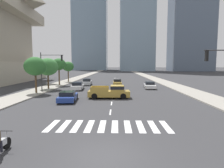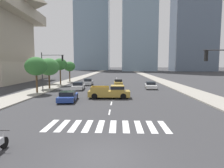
{
  "view_description": "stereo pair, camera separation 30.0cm",
  "coord_description": "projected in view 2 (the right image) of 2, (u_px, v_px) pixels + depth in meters",
  "views": [
    {
      "loc": [
        0.56,
        -8.47,
        4.28
      ],
      "look_at": [
        0.0,
        14.46,
        2.0
      ],
      "focal_mm": 30.17,
      "sensor_mm": 36.0,
      "label": 1
    },
    {
      "loc": [
        0.86,
        -8.46,
        4.28
      ],
      "look_at": [
        0.0,
        14.46,
        2.0
      ],
      "focal_mm": 30.17,
      "sensor_mm": 36.0,
      "label": 2
    }
  ],
  "objects": [
    {
      "name": "sidewalk_east",
      "position": [
        176.0,
        86.0,
        38.22
      ],
      "size": [
        4.0,
        260.0,
        0.15
      ],
      "primitive_type": "cube",
      "color": "gray",
      "rests_on": "ground"
    },
    {
      "name": "street_tree_nearest",
      "position": [
        36.0,
        66.0,
        28.35
      ],
      "size": [
        3.28,
        3.28,
        5.39
      ],
      "color": "#4C3823",
      "rests_on": "sidewalk_west"
    },
    {
      "name": "lane_divider_center",
      "position": [
        115.0,
        85.0,
        41.14
      ],
      "size": [
        0.14,
        50.0,
        0.01
      ],
      "color": "silver",
      "rests_on": "ground"
    },
    {
      "name": "pickup_truck",
      "position": [
        111.0,
        92.0,
        24.64
      ],
      "size": [
        5.42,
        2.1,
        1.67
      ],
      "rotation": [
        0.0,
        0.0,
        0.02
      ],
      "color": "#B28E38",
      "rests_on": "ground"
    },
    {
      "name": "sidewalk_west",
      "position": [
        55.0,
        86.0,
        39.16
      ],
      "size": [
        4.0,
        260.0,
        0.15
      ],
      "primitive_type": "cube",
      "color": "gray",
      "rests_on": "ground"
    },
    {
      "name": "ground_plane",
      "position": [
        100.0,
        156.0,
        8.87
      ],
      "size": [
        800.0,
        800.0,
        0.0
      ],
      "primitive_type": "plane",
      "color": "#333335"
    },
    {
      "name": "street_tree_fourth",
      "position": [
        70.0,
        67.0,
        47.43
      ],
      "size": [
        2.85,
        2.85,
        5.07
      ],
      "color": "#4C3823",
      "rests_on": "sidewalk_west"
    },
    {
      "name": "sedan_silver_2",
      "position": [
        88.0,
        82.0,
        41.06
      ],
      "size": [
        1.96,
        4.45,
        1.37
      ],
      "rotation": [
        0.0,
        0.0,
        1.62
      ],
      "color": "#B7BABF",
      "rests_on": "ground"
    },
    {
      "name": "crosswalk_near",
      "position": [
        107.0,
        126.0,
        13.3
      ],
      "size": [
        8.55,
        2.75,
        0.01
      ],
      "color": "silver",
      "rests_on": "ground"
    },
    {
      "name": "office_tower_right_skyline",
      "position": [
        194.0,
        14.0,
        137.79
      ],
      "size": [
        29.57,
        20.26,
        96.51
      ],
      "color": "slate",
      "rests_on": "ground"
    },
    {
      "name": "sedan_blue_0",
      "position": [
        68.0,
        96.0,
        22.55
      ],
      "size": [
        2.27,
        4.41,
        1.19
      ],
      "rotation": [
        0.0,
        0.0,
        1.66
      ],
      "color": "navy",
      "rests_on": "ground"
    },
    {
      "name": "office_tower_left_skyline",
      "position": [
        93.0,
        11.0,
        168.71
      ],
      "size": [
        29.51,
        27.4,
        115.48
      ],
      "color": "#7A93A8",
      "rests_on": "ground"
    },
    {
      "name": "traffic_signal_far",
      "position": [
        50.0,
        65.0,
        29.47
      ],
      "size": [
        3.84,
        0.28,
        6.13
      ],
      "color": "#333335",
      "rests_on": "sidewalk_west"
    },
    {
      "name": "sedan_white_3",
      "position": [
        78.0,
        86.0,
        33.14
      ],
      "size": [
        2.11,
        4.39,
        1.36
      ],
      "rotation": [
        0.0,
        0.0,
        1.64
      ],
      "color": "silver",
      "rests_on": "ground"
    },
    {
      "name": "street_tree_second",
      "position": [
        49.0,
        67.0,
        33.48
      ],
      "size": [
        3.59,
        3.59,
        5.38
      ],
      "color": "#4C3823",
      "rests_on": "sidewalk_west"
    },
    {
      "name": "sedan_gold_4",
      "position": [
        118.0,
        83.0,
        39.53
      ],
      "size": [
        1.84,
        4.35,
        1.4
      ],
      "rotation": [
        0.0,
        0.0,
        -1.56
      ],
      "color": "#B28E38",
      "rests_on": "ground"
    },
    {
      "name": "street_tree_third",
      "position": [
        60.0,
        64.0,
        39.85
      ],
      "size": [
        2.93,
        2.93,
        5.59
      ],
      "color": "#4C3823",
      "rests_on": "sidewalk_west"
    },
    {
      "name": "sedan_white_1",
      "position": [
        151.0,
        85.0,
        34.79
      ],
      "size": [
        2.18,
        4.61,
        1.21
      ],
      "rotation": [
        0.0,
        0.0,
        -1.64
      ],
      "color": "silver",
      "rests_on": "ground"
    }
  ]
}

